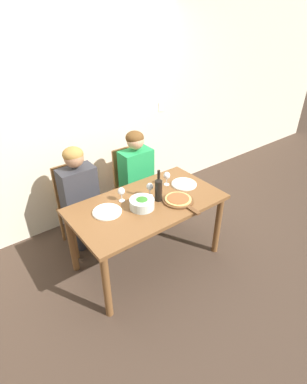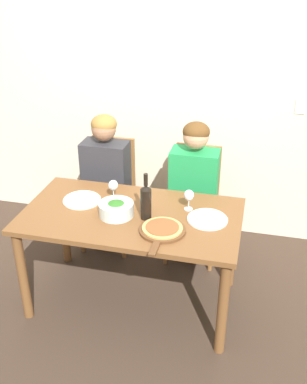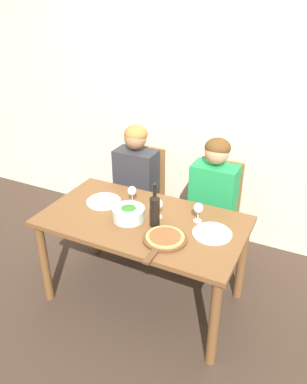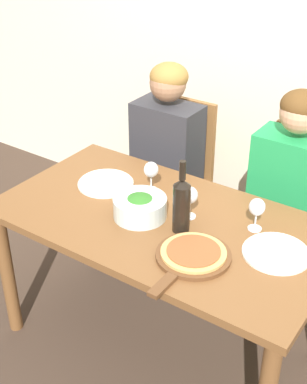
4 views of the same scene
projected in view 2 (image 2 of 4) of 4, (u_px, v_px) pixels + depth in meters
ground_plane at (134, 299)px, 3.44m from camera, size 40.00×40.00×0.00m
back_wall at (169, 85)px, 3.84m from camera, size 10.00×0.06×2.70m
dining_table at (132, 226)px, 3.14m from camera, size 1.51×0.82×0.76m
chair_left at (111, 190)px, 3.95m from camera, size 0.42×0.42×0.96m
chair_right at (195, 199)px, 3.80m from camera, size 0.42×0.42×0.96m
person_woman at (105, 172)px, 3.75m from camera, size 0.47×0.51×1.22m
person_man at (194, 181)px, 3.59m from camera, size 0.47×0.51×1.22m
wine_bottle at (146, 201)px, 2.98m from camera, size 0.07×0.07×0.33m
broccoli_bowl at (116, 209)px, 3.05m from camera, size 0.24×0.24×0.10m
dinner_plate_left at (82, 200)px, 3.25m from camera, size 0.27×0.27×0.02m
dinner_plate_right at (207, 219)px, 3.01m from camera, size 0.27×0.27×0.02m
pizza_on_board at (162, 230)px, 2.88m from camera, size 0.30×0.44×0.04m
wine_glass_left at (113, 186)px, 3.23m from camera, size 0.07×0.07×0.15m
wine_glass_right at (189, 196)px, 3.10m from camera, size 0.07×0.07×0.15m
wine_glass_centre at (147, 197)px, 3.09m from camera, size 0.07×0.07×0.15m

